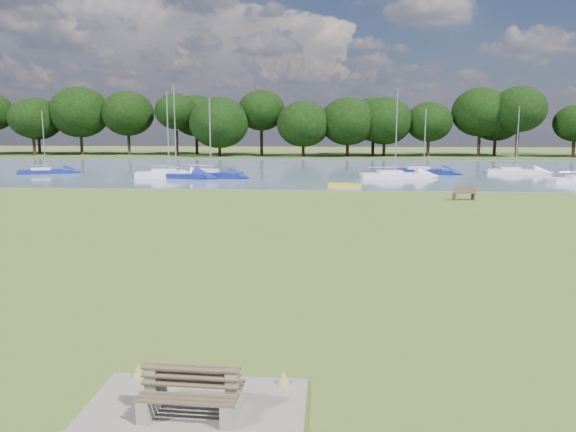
# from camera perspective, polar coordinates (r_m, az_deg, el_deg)

# --- Properties ---
(ground) EXTENTS (220.00, 220.00, 0.00)m
(ground) POSITION_cam_1_polar(r_m,az_deg,el_deg) (24.30, -1.89, -3.55)
(ground) COLOR olive
(river) EXTENTS (220.00, 40.00, 0.10)m
(river) POSITION_cam_1_polar(r_m,az_deg,el_deg) (65.83, 1.89, 4.64)
(river) COLOR slate
(river) RESTS_ON ground
(far_bank) EXTENTS (220.00, 20.00, 0.40)m
(far_bank) POSITION_cam_1_polar(r_m,az_deg,el_deg) (95.74, 2.58, 6.12)
(far_bank) COLOR #4C6626
(far_bank) RESTS_ON ground
(concrete_pad) EXTENTS (4.20, 3.20, 0.10)m
(concrete_pad) POSITION_cam_1_polar(r_m,az_deg,el_deg) (11.24, -9.71, -19.39)
(concrete_pad) COLOR gray
(concrete_pad) RESTS_ON ground
(bench_pair) EXTENTS (1.88, 1.16, 0.99)m
(bench_pair) POSITION_cam_1_polar(r_m,az_deg,el_deg) (11.03, -9.77, -17.32)
(bench_pair) COLOR gray
(bench_pair) RESTS_ON concrete_pad
(riverbank_bench) EXTENTS (1.72, 0.83, 1.02)m
(riverbank_bench) POSITION_cam_1_polar(r_m,az_deg,el_deg) (42.12, 17.50, 2.24)
(riverbank_bench) COLOR brown
(riverbank_bench) RESTS_ON ground
(kayak) EXTENTS (2.92, 1.43, 0.28)m
(kayak) POSITION_cam_1_polar(r_m,az_deg,el_deg) (48.75, 5.78, 3.16)
(kayak) COLOR yellow
(kayak) RESTS_ON river
(tree_line) EXTENTS (145.52, 9.02, 10.92)m
(tree_line) POSITION_cam_1_polar(r_m,az_deg,el_deg) (91.57, 3.31, 10.05)
(tree_line) COLOR black
(tree_line) RESTS_ON far_bank
(sailboat_0) EXTENTS (7.22, 3.93, 9.17)m
(sailboat_0) POSITION_cam_1_polar(r_m,az_deg,el_deg) (57.43, -11.34, 4.27)
(sailboat_0) COLOR navy
(sailboat_0) RESTS_ON river
(sailboat_1) EXTENTS (6.77, 2.77, 8.54)m
(sailboat_1) POSITION_cam_1_polar(r_m,az_deg,el_deg) (57.79, -12.06, 4.35)
(sailboat_1) COLOR silver
(sailboat_1) RESTS_ON river
(sailboat_4) EXTENTS (5.76, 3.51, 6.75)m
(sailboat_4) POSITION_cam_1_polar(r_m,az_deg,el_deg) (66.42, -23.44, 4.30)
(sailboat_4) COLOR navy
(sailboat_4) RESTS_ON river
(sailboat_5) EXTENTS (6.96, 2.83, 8.79)m
(sailboat_5) POSITION_cam_1_polar(r_m,az_deg,el_deg) (56.91, 10.75, 4.26)
(sailboat_5) COLOR silver
(sailboat_5) RESTS_ON river
(sailboat_6) EXTENTS (6.52, 3.76, 6.93)m
(sailboat_6) POSITION_cam_1_polar(r_m,az_deg,el_deg) (62.60, 13.55, 4.60)
(sailboat_6) COLOR navy
(sailboat_6) RESTS_ON river
(sailboat_7) EXTENTS (5.95, 2.47, 7.19)m
(sailboat_7) POSITION_cam_1_polar(r_m,az_deg,el_deg) (65.92, 22.04, 4.37)
(sailboat_7) COLOR silver
(sailboat_7) RESTS_ON river
(sailboat_9) EXTENTS (6.55, 3.26, 7.93)m
(sailboat_9) POSITION_cam_1_polar(r_m,az_deg,el_deg) (56.92, -7.90, 4.39)
(sailboat_9) COLOR navy
(sailboat_9) RESTS_ON river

